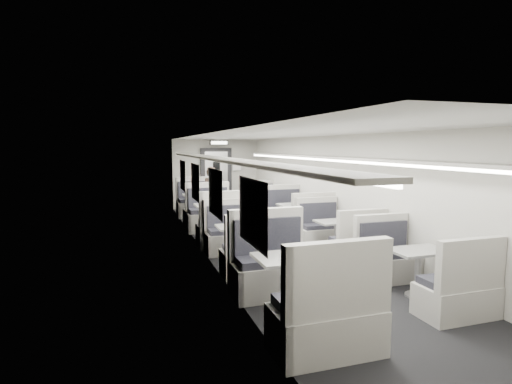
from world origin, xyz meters
TOP-DOWN VIEW (x-y plane):
  - room at (0.00, 0.00)m, footprint 3.24×12.24m
  - booth_left_a at (-1.00, 3.53)m, footprint 1.12×2.27m
  - booth_left_b at (-1.00, 1.32)m, footprint 1.14×2.31m
  - booth_left_c at (-1.00, -0.81)m, footprint 1.00×2.02m
  - booth_left_d at (-1.00, -3.37)m, footprint 1.15×2.33m
  - booth_right_a at (1.00, 3.26)m, footprint 1.01×2.05m
  - booth_right_b at (1.00, 1.19)m, footprint 1.05×2.12m
  - booth_right_c at (1.00, -0.83)m, footprint 0.97×1.96m
  - booth_right_d at (1.00, -3.20)m, footprint 0.97×1.98m
  - passenger at (-0.66, 3.40)m, footprint 0.58×0.38m
  - window_a at (-1.49, 3.40)m, footprint 0.02×1.18m
  - window_b at (-1.49, 1.20)m, footprint 0.02×1.18m
  - window_c at (-1.49, -1.00)m, footprint 0.02×1.18m
  - window_d at (-1.49, -3.20)m, footprint 0.02×1.18m
  - luggage_rack_left at (-1.24, -0.30)m, footprint 0.46×10.40m
  - luggage_rack_right at (1.24, -0.30)m, footprint 0.46×10.40m
  - vestibule_door at (0.00, 5.93)m, footprint 1.10×0.13m
  - exit_sign at (0.00, 5.44)m, footprint 0.62×0.12m
  - wall_notice at (0.75, 5.92)m, footprint 0.32×0.02m

SIDE VIEW (x-z plane):
  - booth_right_c at x=1.00m, z-range -0.17..0.87m
  - booth_right_d at x=1.00m, z-range -0.18..0.88m
  - booth_left_c at x=-1.00m, z-range -0.18..0.90m
  - booth_right_a at x=1.00m, z-range -0.18..0.91m
  - booth_right_b at x=1.00m, z-range -0.19..0.95m
  - booth_left_a at x=-1.00m, z-range -0.20..1.01m
  - booth_left_b at x=-1.00m, z-range -0.20..1.03m
  - booth_left_d at x=-1.00m, z-range -0.21..1.04m
  - passenger at x=-0.66m, z-range 0.00..1.58m
  - vestibule_door at x=0.00m, z-range -0.01..2.09m
  - room at x=0.00m, z-range -0.12..2.52m
  - window_a at x=-1.49m, z-range 0.93..1.77m
  - window_b at x=-1.49m, z-range 0.93..1.77m
  - window_c at x=-1.49m, z-range 0.93..1.77m
  - window_d at x=-1.49m, z-range 0.93..1.77m
  - wall_notice at x=0.75m, z-range 1.30..1.70m
  - luggage_rack_left at x=-1.24m, z-range 1.87..1.96m
  - luggage_rack_right at x=1.24m, z-range 1.87..1.96m
  - exit_sign at x=0.00m, z-range 2.20..2.36m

